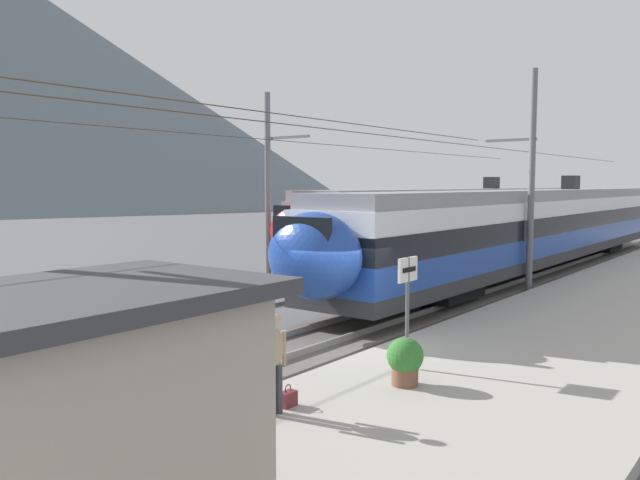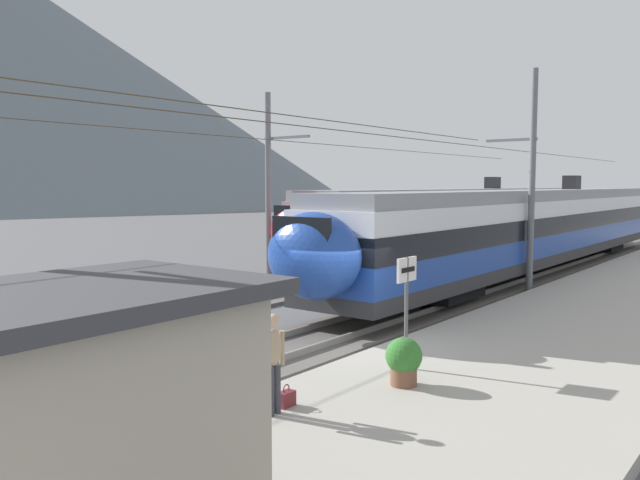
{
  "view_description": "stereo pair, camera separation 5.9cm",
  "coord_description": "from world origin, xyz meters",
  "px_view_note": "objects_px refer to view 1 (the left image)",
  "views": [
    {
      "loc": [
        -12.77,
        -8.78,
        4.08
      ],
      "look_at": [
        3.58,
        3.78,
        2.3
      ],
      "focal_mm": 36.02,
      "sensor_mm": 36.0,
      "label": 1
    },
    {
      "loc": [
        -12.73,
        -8.82,
        4.08
      ],
      "look_at": [
        3.58,
        3.78,
        2.3
      ],
      "focal_mm": 36.02,
      "sensor_mm": 36.0,
      "label": 2
    }
  ],
  "objects_px": {
    "train_near_platform": "(533,226)",
    "potted_plant_platform_edge": "(405,358)",
    "train_far_track": "(457,218)",
    "platform_sign": "(408,287)",
    "catenary_mast_mid": "(529,179)",
    "handbag_beside_passenger": "(288,399)",
    "catenary_mast_far_side": "(270,185)",
    "platform_shelter": "(70,447)",
    "passenger_walking": "(275,359)"
  },
  "relations": [
    {
      "from": "train_near_platform",
      "to": "handbag_beside_passenger",
      "type": "bearing_deg",
      "value": -171.72
    },
    {
      "from": "catenary_mast_mid",
      "to": "handbag_beside_passenger",
      "type": "bearing_deg",
      "value": -174.68
    },
    {
      "from": "catenary_mast_mid",
      "to": "train_near_platform",
      "type": "bearing_deg",
      "value": 16.94
    },
    {
      "from": "platform_sign",
      "to": "passenger_walking",
      "type": "relative_size",
      "value": 1.37
    },
    {
      "from": "train_far_track",
      "to": "platform_sign",
      "type": "xyz_separation_m",
      "value": [
        -21.39,
        -9.11,
        -0.25
      ]
    },
    {
      "from": "catenary_mast_far_side",
      "to": "potted_plant_platform_edge",
      "type": "height_order",
      "value": "catenary_mast_far_side"
    },
    {
      "from": "train_far_track",
      "to": "potted_plant_platform_edge",
      "type": "height_order",
      "value": "train_far_track"
    },
    {
      "from": "train_far_track",
      "to": "catenary_mast_far_side",
      "type": "bearing_deg",
      "value": 172.08
    },
    {
      "from": "platform_sign",
      "to": "potted_plant_platform_edge",
      "type": "xyz_separation_m",
      "value": [
        -1.02,
        -0.54,
        -1.18
      ]
    },
    {
      "from": "catenary_mast_mid",
      "to": "platform_shelter",
      "type": "xyz_separation_m",
      "value": [
        -20.69,
        -3.28,
        -2.53
      ]
    },
    {
      "from": "handbag_beside_passenger",
      "to": "catenary_mast_mid",
      "type": "bearing_deg",
      "value": 5.32
    },
    {
      "from": "train_far_track",
      "to": "platform_shelter",
      "type": "relative_size",
      "value": 8.0
    },
    {
      "from": "catenary_mast_mid",
      "to": "potted_plant_platform_edge",
      "type": "xyz_separation_m",
      "value": [
        -13.29,
        -2.44,
        -3.48
      ]
    },
    {
      "from": "train_far_track",
      "to": "platform_sign",
      "type": "bearing_deg",
      "value": -156.92
    },
    {
      "from": "train_near_platform",
      "to": "handbag_beside_passenger",
      "type": "relative_size",
      "value": 86.05
    },
    {
      "from": "catenary_mast_mid",
      "to": "potted_plant_platform_edge",
      "type": "distance_m",
      "value": 13.95
    },
    {
      "from": "train_near_platform",
      "to": "catenary_mast_far_side",
      "type": "relative_size",
      "value": 0.87
    },
    {
      "from": "potted_plant_platform_edge",
      "to": "catenary_mast_far_side",
      "type": "bearing_deg",
      "value": 51.89
    },
    {
      "from": "catenary_mast_mid",
      "to": "passenger_walking",
      "type": "relative_size",
      "value": 22.95
    },
    {
      "from": "train_far_track",
      "to": "handbag_beside_passenger",
      "type": "relative_size",
      "value": 74.03
    },
    {
      "from": "catenary_mast_far_side",
      "to": "passenger_walking",
      "type": "relative_size",
      "value": 22.95
    },
    {
      "from": "catenary_mast_mid",
      "to": "platform_sign",
      "type": "distance_m",
      "value": 12.63
    },
    {
      "from": "catenary_mast_far_side",
      "to": "platform_shelter",
      "type": "relative_size",
      "value": 10.69
    },
    {
      "from": "handbag_beside_passenger",
      "to": "train_near_platform",
      "type": "bearing_deg",
      "value": 8.28
    },
    {
      "from": "platform_sign",
      "to": "potted_plant_platform_edge",
      "type": "distance_m",
      "value": 1.65
    },
    {
      "from": "train_near_platform",
      "to": "catenary_mast_far_side",
      "type": "bearing_deg",
      "value": 141.32
    },
    {
      "from": "handbag_beside_passenger",
      "to": "platform_shelter",
      "type": "height_order",
      "value": "platform_shelter"
    },
    {
      "from": "catenary_mast_far_side",
      "to": "potted_plant_platform_edge",
      "type": "distance_m",
      "value": 15.0
    },
    {
      "from": "passenger_walking",
      "to": "platform_shelter",
      "type": "relative_size",
      "value": 0.47
    },
    {
      "from": "passenger_walking",
      "to": "platform_sign",
      "type": "bearing_deg",
      "value": -5.79
    },
    {
      "from": "handbag_beside_passenger",
      "to": "potted_plant_platform_edge",
      "type": "xyz_separation_m",
      "value": [
        2.25,
        -1.0,
        0.38
      ]
    },
    {
      "from": "platform_shelter",
      "to": "train_far_track",
      "type": "bearing_deg",
      "value": 19.4
    },
    {
      "from": "train_far_track",
      "to": "passenger_walking",
      "type": "distance_m",
      "value": 26.58
    },
    {
      "from": "passenger_walking",
      "to": "potted_plant_platform_edge",
      "type": "height_order",
      "value": "passenger_walking"
    },
    {
      "from": "handbag_beside_passenger",
      "to": "potted_plant_platform_edge",
      "type": "relative_size",
      "value": 0.43
    },
    {
      "from": "train_far_track",
      "to": "passenger_walking",
      "type": "xyz_separation_m",
      "value": [
        -25.08,
        -8.74,
        -1.0
      ]
    },
    {
      "from": "train_far_track",
      "to": "handbag_beside_passenger",
      "type": "height_order",
      "value": "train_far_track"
    },
    {
      "from": "catenary_mast_far_side",
      "to": "handbag_beside_passenger",
      "type": "distance_m",
      "value": 15.86
    },
    {
      "from": "train_far_track",
      "to": "platform_sign",
      "type": "height_order",
      "value": "train_far_track"
    },
    {
      "from": "platform_sign",
      "to": "catenary_mast_mid",
      "type": "bearing_deg",
      "value": 8.8
    },
    {
      "from": "train_near_platform",
      "to": "platform_shelter",
      "type": "distance_m",
      "value": 26.27
    },
    {
      "from": "train_near_platform",
      "to": "catenary_mast_far_side",
      "type": "height_order",
      "value": "catenary_mast_far_side"
    },
    {
      "from": "train_far_track",
      "to": "platform_shelter",
      "type": "bearing_deg",
      "value": -160.6
    },
    {
      "from": "train_near_platform",
      "to": "potted_plant_platform_edge",
      "type": "bearing_deg",
      "value": -167.73
    },
    {
      "from": "catenary_mast_far_side",
      "to": "platform_sign",
      "type": "relative_size",
      "value": 16.75
    },
    {
      "from": "potted_plant_platform_edge",
      "to": "platform_shelter",
      "type": "xyz_separation_m",
      "value": [
        -7.4,
        -0.84,
        0.96
      ]
    },
    {
      "from": "catenary_mast_mid",
      "to": "potted_plant_platform_edge",
      "type": "relative_size",
      "value": 42.11
    },
    {
      "from": "catenary_mast_far_side",
      "to": "potted_plant_platform_edge",
      "type": "relative_size",
      "value": 42.11
    },
    {
      "from": "train_far_track",
      "to": "catenary_mast_far_side",
      "type": "relative_size",
      "value": 0.75
    },
    {
      "from": "catenary_mast_mid",
      "to": "potted_plant_platform_edge",
      "type": "bearing_deg",
      "value": -169.59
    }
  ]
}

